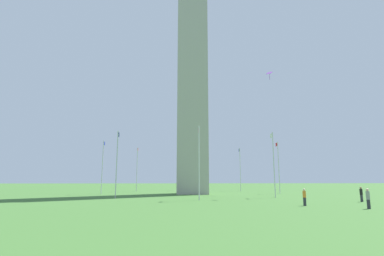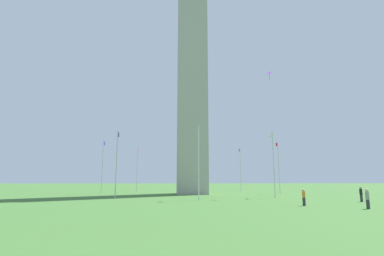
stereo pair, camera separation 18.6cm
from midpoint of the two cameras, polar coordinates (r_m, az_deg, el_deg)
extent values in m
plane|color=#3D6B2D|center=(53.76, -0.10, -12.55)|extent=(260.00, 260.00, 0.00)
cube|color=#A8A399|center=(57.08, -0.09, 10.04)|extent=(5.49, 5.49, 43.92)
cylinder|color=silver|center=(69.60, -0.82, -8.04)|extent=(0.14, 0.14, 9.41)
cube|color=#1E2D99|center=(70.41, -0.83, -4.59)|extent=(1.00, 0.03, 0.64)
cylinder|color=silver|center=(65.42, -10.62, -7.77)|extent=(0.14, 0.14, 9.41)
cube|color=red|center=(66.24, -10.44, -4.10)|extent=(1.00, 0.03, 0.64)
cylinder|color=silver|center=(55.20, -16.94, -7.17)|extent=(0.14, 0.14, 9.41)
cube|color=#1E2D99|center=(56.06, -16.60, -2.85)|extent=(1.00, 0.03, 0.64)
cylinder|color=silver|center=(43.24, -14.40, -6.68)|extent=(0.14, 0.14, 9.41)
cube|color=#1E2D99|center=(44.19, -14.03, -1.21)|extent=(1.00, 0.03, 0.64)
cylinder|color=silver|center=(37.90, 1.22, -6.59)|extent=(0.14, 0.14, 9.41)
cube|color=red|center=(38.91, 1.14, -0.36)|extent=(1.00, 0.03, 0.64)
cylinder|color=silver|center=(44.73, 15.35, -6.74)|extent=(0.14, 0.14, 9.41)
cube|color=white|center=(45.65, 14.89, -1.44)|extent=(1.00, 0.03, 0.64)
cylinder|color=silver|center=(56.87, 16.24, -7.27)|extent=(0.14, 0.14, 9.41)
cube|color=red|center=(57.70, 15.86, -3.07)|extent=(1.00, 0.03, 0.64)
cylinder|color=silver|center=(66.42, 9.18, -7.84)|extent=(0.14, 0.14, 9.41)
cube|color=#1E2D99|center=(67.22, 8.98, -4.23)|extent=(1.00, 0.03, 0.64)
cylinder|color=#2D2D38|center=(31.27, 30.68, -12.49)|extent=(0.29, 0.29, 0.80)
cylinder|color=gray|center=(31.23, 30.56, -11.09)|extent=(0.32, 0.32, 0.73)
sphere|color=beige|center=(31.21, 30.48, -10.20)|extent=(0.24, 0.24, 0.24)
cylinder|color=#2D2D38|center=(32.10, 20.69, -13.10)|extent=(0.29, 0.29, 0.80)
cylinder|color=orange|center=(32.05, 20.61, -11.84)|extent=(0.32, 0.32, 0.62)
sphere|color=beige|center=(32.04, 20.57, -11.07)|extent=(0.24, 0.24, 0.24)
cylinder|color=#2D2D38|center=(40.33, 29.71, -11.65)|extent=(0.29, 0.29, 0.80)
cylinder|color=black|center=(40.30, 29.62, -10.62)|extent=(0.32, 0.32, 0.66)
sphere|color=#936B4C|center=(40.29, 29.56, -9.98)|extent=(0.24, 0.24, 0.24)
cube|color=purple|center=(49.35, 14.54, 10.21)|extent=(1.07, 1.08, 0.49)
cylinder|color=#67278E|center=(49.13, 14.58, 9.48)|extent=(0.04, 0.04, 1.00)
camera|label=1|loc=(0.09, -90.10, 0.02)|focal=27.75mm
camera|label=2|loc=(0.09, 89.90, -0.02)|focal=27.75mm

